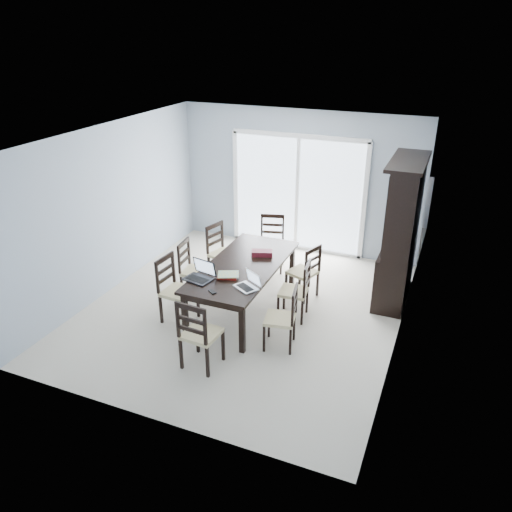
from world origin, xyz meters
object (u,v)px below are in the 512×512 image
at_px(chair_right_far, 307,267).
at_px(chair_left_mid, 191,263).
at_px(chair_left_near, 172,282).
at_px(dining_table, 243,269).
at_px(chair_end_far, 272,236).
at_px(cell_phone, 212,292).
at_px(laptop_silver, 246,285).
at_px(hot_tub, 298,210).
at_px(chair_right_mid, 300,285).
at_px(chair_left_far, 220,246).
at_px(china_hutch, 401,234).
at_px(game_box, 262,253).
at_px(chair_end_near, 197,328).
at_px(laptop_dark, 198,276).
at_px(chair_right_near, 287,311).

bearing_deg(chair_right_far, chair_left_mid, 129.14).
bearing_deg(chair_left_near, dining_table, 130.84).
distance_m(chair_left_near, chair_end_far, 2.25).
bearing_deg(cell_phone, laptop_silver, 68.80).
bearing_deg(chair_right_far, hot_tub, 40.44).
bearing_deg(chair_right_mid, laptop_silver, 138.98).
xyz_separation_m(chair_right_far, laptop_silver, (-0.45, -1.33, 0.26)).
height_order(dining_table, chair_left_far, chair_left_far).
distance_m(china_hutch, game_box, 2.09).
xyz_separation_m(chair_end_near, cell_phone, (-0.10, 0.62, 0.16)).
bearing_deg(china_hutch, chair_left_near, -146.83).
distance_m(chair_end_far, hot_tub, 1.80).
relative_size(chair_right_far, cell_phone, 8.42).
height_order(chair_left_far, chair_end_near, chair_end_near).
bearing_deg(hot_tub, laptop_silver, -82.12).
xyz_separation_m(chair_end_near, laptop_silver, (0.26, 0.89, 0.21)).
bearing_deg(chair_right_far, game_box, 134.49).
bearing_deg(hot_tub, chair_left_mid, -102.35).
bearing_deg(chair_right_mid, chair_end_far, 28.53).
relative_size(laptop_silver, hot_tub, 0.21).
distance_m(laptop_dark, laptop_silver, 0.70).
bearing_deg(chair_right_near, laptop_dark, 80.03).
bearing_deg(laptop_dark, hot_tub, 99.11).
xyz_separation_m(china_hutch, chair_right_far, (-1.26, -0.56, -0.52)).
distance_m(chair_left_mid, chair_end_far, 1.65).
xyz_separation_m(dining_table, chair_right_near, (0.90, -0.66, -0.13)).
xyz_separation_m(chair_left_far, chair_right_near, (1.70, -1.48, -0.04)).
xyz_separation_m(china_hutch, chair_left_near, (-2.86, -1.87, -0.48)).
height_order(chair_left_far, cell_phone, chair_left_far).
bearing_deg(chair_left_near, laptop_silver, 93.21).
distance_m(chair_left_near, hot_tub, 3.98).
relative_size(dining_table, chair_right_mid, 2.13).
relative_size(cell_phone, hot_tub, 0.07).
height_order(china_hutch, chair_right_far, china_hutch).
height_order(chair_left_far, laptop_silver, chair_left_far).
distance_m(dining_table, cell_phone, 0.91).
relative_size(chair_left_far, game_box, 3.48).
distance_m(chair_left_mid, chair_right_near, 1.98).
distance_m(chair_end_near, laptop_silver, 0.95).
height_order(laptop_silver, hot_tub, laptop_silver).
bearing_deg(china_hutch, cell_phone, -133.81).
height_order(laptop_dark, game_box, laptop_dark).
height_order(china_hutch, chair_right_mid, china_hutch).
bearing_deg(chair_end_far, laptop_silver, 86.02).
bearing_deg(chair_right_near, chair_right_far, -4.82).
distance_m(chair_end_near, cell_phone, 0.65).
distance_m(chair_left_far, chair_end_near, 2.50).
height_order(chair_right_far, chair_end_near, chair_end_near).
bearing_deg(chair_right_far, dining_table, 151.54).
height_order(chair_left_near, laptop_silver, chair_left_near).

